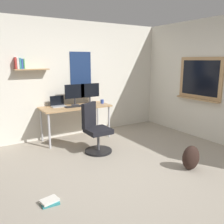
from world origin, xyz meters
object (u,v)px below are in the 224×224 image
at_px(desk, 76,109).
at_px(book_stack_on_floor, 50,202).
at_px(computer_mouse, 86,105).
at_px(coffee_mug, 102,101).
at_px(backpack, 191,158).
at_px(monitor_primary, 75,93).
at_px(laptop, 58,104).
at_px(office_chair, 95,131).
at_px(monitor_secondary, 90,92).
at_px(keyboard, 74,107).

bearing_deg(desk, book_stack_on_floor, -121.30).
bearing_deg(computer_mouse, coffee_mug, 6.37).
bearing_deg(backpack, monitor_primary, 109.76).
bearing_deg(laptop, book_stack_on_floor, -112.71).
relative_size(desk, monitor_primary, 3.24).
xyz_separation_m(office_chair, book_stack_on_floor, (-1.30, -1.23, -0.38)).
xyz_separation_m(office_chair, computer_mouse, (0.20, 0.81, 0.36)).
bearing_deg(book_stack_on_floor, monitor_secondary, 52.61).
bearing_deg(monitor_secondary, keyboard, -158.91).
distance_m(office_chair, coffee_mug, 1.15).
distance_m(monitor_secondary, keyboard, 0.59).
xyz_separation_m(laptop, monitor_secondary, (0.75, -0.05, 0.22)).
relative_size(keyboard, computer_mouse, 3.56).
distance_m(laptop, book_stack_on_floor, 2.59).
relative_size(desk, backpack, 3.75).
bearing_deg(monitor_secondary, laptop, 176.33).
height_order(desk, book_stack_on_floor, desk).
distance_m(desk, office_chair, 0.94).
height_order(computer_mouse, book_stack_on_floor, computer_mouse).
xyz_separation_m(office_chair, laptop, (-0.35, 1.05, 0.40)).
height_order(laptop, computer_mouse, laptop).
bearing_deg(laptop, backpack, -63.45).
relative_size(coffee_mug, book_stack_on_floor, 0.39).
bearing_deg(office_chair, computer_mouse, 76.31).
xyz_separation_m(monitor_primary, monitor_secondary, (0.38, 0.00, 0.00)).
xyz_separation_m(laptop, coffee_mug, (0.99, -0.19, -0.01)).
height_order(monitor_primary, backpack, monitor_primary).
bearing_deg(coffee_mug, backpack, -83.12).
height_order(coffee_mug, book_stack_on_floor, coffee_mug).
relative_size(office_chair, computer_mouse, 9.13).
bearing_deg(computer_mouse, desk, 158.13).
bearing_deg(monitor_primary, coffee_mug, -12.70).
bearing_deg(keyboard, office_chair, -84.27).
height_order(monitor_primary, keyboard, monitor_primary).
bearing_deg(laptop, desk, -24.54).
height_order(monitor_primary, computer_mouse, monitor_primary).
distance_m(monitor_secondary, backpack, 2.69).
xyz_separation_m(computer_mouse, book_stack_on_floor, (-1.50, -2.05, -0.74)).
relative_size(laptop, backpack, 0.77).
bearing_deg(book_stack_on_floor, backpack, -6.95).
relative_size(office_chair, coffee_mug, 10.33).
distance_m(keyboard, computer_mouse, 0.28).
xyz_separation_m(desk, book_stack_on_floor, (-1.29, -2.13, -0.65)).
distance_m(desk, coffee_mug, 0.66).
bearing_deg(computer_mouse, laptop, 156.45).
relative_size(desk, keyboard, 4.07).
relative_size(laptop, keyboard, 0.84).
distance_m(office_chair, keyboard, 0.89).
distance_m(office_chair, backpack, 1.78).
xyz_separation_m(monitor_primary, coffee_mug, (0.61, -0.14, -0.22)).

